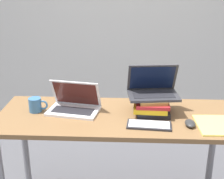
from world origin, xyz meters
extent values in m
cube|color=silver|center=(0.00, 1.96, 1.35)|extent=(8.00, 0.05, 2.70)
cube|color=brown|center=(0.00, 0.30, 0.73)|extent=(1.58, 0.61, 0.03)
cylinder|color=gray|center=(-0.73, 0.55, 0.36)|extent=(0.05, 0.05, 0.72)
cylinder|color=gray|center=(0.73, 0.55, 0.36)|extent=(0.05, 0.05, 0.72)
cube|color=silver|center=(-0.29, 0.34, 0.76)|extent=(0.37, 0.27, 0.02)
cube|color=#232328|center=(-0.29, 0.32, 0.77)|extent=(0.29, 0.16, 0.00)
cube|color=silver|center=(-0.28, 0.40, 0.86)|extent=(0.35, 0.15, 0.20)
cube|color=#4C1E19|center=(-0.28, 0.39, 0.86)|extent=(0.31, 0.13, 0.17)
cube|color=black|center=(0.24, 0.36, 0.77)|extent=(0.22, 0.25, 0.04)
cube|color=gold|center=(0.23, 0.35, 0.80)|extent=(0.23, 0.26, 0.03)
cube|color=maroon|center=(0.24, 0.35, 0.83)|extent=(0.22, 0.25, 0.02)
cube|color=olive|center=(0.23, 0.35, 0.85)|extent=(0.19, 0.23, 0.02)
cube|color=#333338|center=(0.24, 0.36, 0.87)|extent=(0.35, 0.25, 0.02)
cube|color=#232328|center=(0.24, 0.34, 0.88)|extent=(0.28, 0.14, 0.00)
cube|color=#333338|center=(0.24, 0.42, 0.98)|extent=(0.34, 0.12, 0.20)
cube|color=#0F1938|center=(0.24, 0.41, 0.97)|extent=(0.30, 0.11, 0.17)
cube|color=#28282D|center=(0.21, 0.15, 0.75)|extent=(0.28, 0.15, 0.01)
cube|color=silver|center=(0.21, 0.15, 0.76)|extent=(0.26, 0.12, 0.00)
ellipsoid|color=#2D2D2D|center=(0.46, 0.17, 0.76)|extent=(0.06, 0.10, 0.03)
cube|color=#EFE066|center=(0.62, 0.17, 0.75)|extent=(0.24, 0.28, 0.01)
cylinder|color=teal|center=(-0.55, 0.33, 0.80)|extent=(0.08, 0.08, 0.10)
torus|color=teal|center=(-0.50, 0.33, 0.80)|extent=(0.07, 0.01, 0.07)
camera|label=1|loc=(0.06, -1.57, 1.63)|focal=50.00mm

